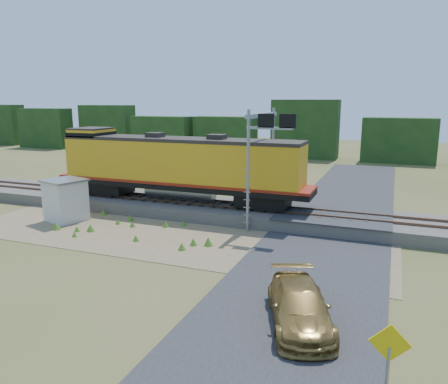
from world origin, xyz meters
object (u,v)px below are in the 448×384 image
at_px(car, 299,306).
at_px(locomotive, 176,165).
at_px(road_sign, 388,364).
at_px(shed, 66,200).
at_px(signal_gantry, 265,139).

bearing_deg(car, locomotive, 111.94).
bearing_deg(road_sign, shed, 148.69).
relative_size(shed, car, 0.59).
relative_size(shed, signal_gantry, 0.40).
xyz_separation_m(locomotive, car, (11.58, -12.91, -2.66)).
xyz_separation_m(locomotive, road_sign, (14.55, -17.19, -1.61)).
height_order(locomotive, signal_gantry, signal_gantry).
bearing_deg(signal_gantry, locomotive, 174.21).
xyz_separation_m(locomotive, shed, (-5.72, -4.86, -1.96)).
distance_m(locomotive, signal_gantry, 7.03).
relative_size(signal_gantry, car, 1.49).
bearing_deg(signal_gantry, car, -68.10).
bearing_deg(locomotive, car, -48.12).
relative_size(road_sign, car, 0.57).
relative_size(locomotive, road_sign, 6.77).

